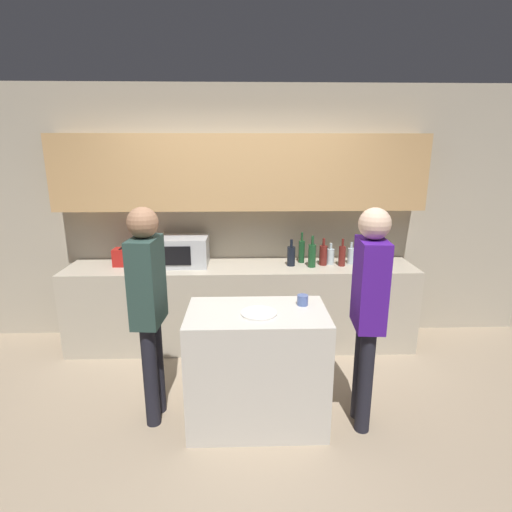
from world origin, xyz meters
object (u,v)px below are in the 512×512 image
(plate_on_island, at_px, (259,313))
(potted_plant, at_px, (376,245))
(bottle_2, at_px, (312,255))
(bottle_6, at_px, (351,255))
(bottle_1, at_px, (302,251))
(bottle_5, at_px, (342,256))
(toaster, at_px, (127,257))
(bottle_4, at_px, (330,256))
(bottle_7, at_px, (359,252))
(bottle_3, at_px, (323,255))
(person_center, at_px, (369,302))
(microwave, at_px, (183,251))
(bottle_0, at_px, (291,256))
(person_left, at_px, (148,299))
(cup_0, at_px, (303,300))

(plate_on_island, bearing_deg, potted_plant, 47.17)
(bottle_2, distance_m, bottle_6, 0.45)
(potted_plant, distance_m, bottle_1, 0.78)
(bottle_5, relative_size, plate_on_island, 1.10)
(toaster, height_order, bottle_4, bottle_4)
(bottle_7, bearing_deg, bottle_3, -167.17)
(bottle_5, distance_m, bottle_6, 0.14)
(bottle_6, distance_m, person_center, 1.41)
(microwave, height_order, bottle_2, bottle_2)
(microwave, distance_m, bottle_0, 1.13)
(bottle_4, height_order, bottle_5, bottle_5)
(toaster, distance_m, person_center, 2.53)
(potted_plant, xyz_separation_m, bottle_5, (-0.37, -0.08, -0.09))
(bottle_0, height_order, bottle_5, bottle_5)
(bottle_1, distance_m, bottle_5, 0.42)
(microwave, relative_size, bottle_7, 1.79)
(person_left, bearing_deg, bottle_4, 132.34)
(bottle_0, bearing_deg, potted_plant, 3.69)
(bottle_5, bearing_deg, bottle_2, -174.09)
(plate_on_island, distance_m, cup_0, 0.38)
(bottle_2, height_order, plate_on_island, bottle_2)
(bottle_7, bearing_deg, potted_plant, -16.42)
(person_center, bearing_deg, bottle_4, 3.69)
(bottle_0, height_order, plate_on_island, bottle_0)
(toaster, distance_m, bottle_4, 2.13)
(person_center, bearing_deg, plate_on_island, 93.66)
(potted_plant, bearing_deg, microwave, -179.96)
(toaster, bearing_deg, bottle_6, -0.11)
(bottle_6, relative_size, bottle_7, 0.80)
(person_center, bearing_deg, person_left, 90.20)
(microwave, relative_size, bottle_4, 2.31)
(microwave, xyz_separation_m, person_left, (-0.07, -1.27, -0.03))
(bottle_4, bearing_deg, bottle_7, 10.58)
(bottle_1, bearing_deg, plate_on_island, -109.42)
(bottle_4, bearing_deg, bottle_6, 1.64)
(bottle_5, bearing_deg, bottle_0, 177.65)
(bottle_2, bearing_deg, bottle_0, 165.28)
(bottle_3, distance_m, person_left, 1.96)
(toaster, relative_size, bottle_2, 0.80)
(plate_on_island, bearing_deg, bottle_3, 61.75)
(bottle_0, bearing_deg, bottle_7, 8.22)
(bottle_0, relative_size, bottle_6, 1.20)
(microwave, xyz_separation_m, toaster, (-0.58, 0.00, -0.06))
(bottle_6, bearing_deg, microwave, 179.91)
(bottle_2, bearing_deg, bottle_4, 25.58)
(bottle_1, bearing_deg, potted_plant, -4.31)
(toaster, bearing_deg, bottle_7, 1.13)
(bottle_1, relative_size, person_left, 0.20)
(bottle_3, bearing_deg, bottle_2, -151.62)
(bottle_3, relative_size, bottle_5, 0.99)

